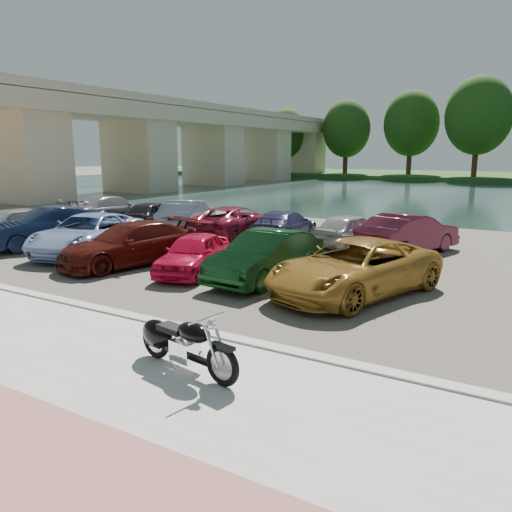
{
  "coord_description": "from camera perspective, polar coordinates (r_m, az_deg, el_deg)",
  "views": [
    {
      "loc": [
        5.82,
        -5.7,
        3.67
      ],
      "look_at": [
        -0.44,
        4.94,
        1.1
      ],
      "focal_mm": 35.0,
      "sensor_mm": 36.0,
      "label": 1
    }
  ],
  "objects": [
    {
      "name": "car_4",
      "position": [
        15.3,
        -7.13,
        0.3
      ],
      "size": [
        2.33,
        3.85,
        1.23
      ],
      "primitive_type": "imported",
      "rotation": [
        0.0,
        0.0,
        0.26
      ],
      "color": "red",
      "rests_on": "parking_lot"
    },
    {
      "name": "parking_lot",
      "position": [
        18.06,
        11.04,
        -0.11
      ],
      "size": [
        60.0,
        18.0,
        0.04
      ],
      "primitive_type": "cube",
      "color": "#444037",
      "rests_on": "ground"
    },
    {
      "name": "car_6",
      "position": [
        13.08,
        11.22,
        -1.34
      ],
      "size": [
        3.9,
        5.64,
        1.43
      ],
      "primitive_type": "imported",
      "rotation": [
        0.0,
        0.0,
        -0.33
      ],
      "color": "#A37325",
      "rests_on": "parking_lot"
    },
    {
      "name": "car_7",
      "position": [
        26.73,
        -16.46,
        5.09
      ],
      "size": [
        2.46,
        5.27,
        1.49
      ],
      "primitive_type": "imported",
      "rotation": [
        0.0,
        0.0,
        3.22
      ],
      "color": "gray",
      "rests_on": "parking_lot"
    },
    {
      "name": "promenade",
      "position": [
        8.31,
        -19.13,
        -14.76
      ],
      "size": [
        60.0,
        6.0,
        0.1
      ],
      "primitive_type": "cube",
      "color": "#A8A59E",
      "rests_on": "ground"
    },
    {
      "name": "far_bank",
      "position": [
        77.99,
        26.47,
        8.09
      ],
      "size": [
        120.0,
        24.0,
        0.6
      ],
      "primitive_type": "cube",
      "color": "#234B1B",
      "rests_on": "ground"
    },
    {
      "name": "car_9",
      "position": [
        23.29,
        -7.83,
        4.56
      ],
      "size": [
        3.09,
        4.81,
        1.5
      ],
      "primitive_type": "imported",
      "rotation": [
        0.0,
        0.0,
        3.5
      ],
      "color": "slate",
      "rests_on": "parking_lot"
    },
    {
      "name": "car_13",
      "position": [
        18.97,
        17.01,
        2.47
      ],
      "size": [
        3.02,
        4.72,
        1.47
      ],
      "primitive_type": "imported",
      "rotation": [
        0.0,
        0.0,
        2.78
      ],
      "color": "#4D1425",
      "rests_on": "parking_lot"
    },
    {
      "name": "bridge",
      "position": [
        57.71,
        -5.55,
        13.56
      ],
      "size": [
        7.0,
        56.0,
        8.55
      ],
      "color": "tan",
      "rests_on": "ground"
    },
    {
      "name": "river",
      "position": [
        46.21,
        23.31,
        6.27
      ],
      "size": [
        120.0,
        40.0,
        0.0
      ],
      "primitive_type": "cube",
      "color": "#1A2E2D",
      "rests_on": "ground"
    },
    {
      "name": "car_11",
      "position": [
        20.69,
        3.23,
        3.46
      ],
      "size": [
        2.38,
        4.64,
        1.29
      ],
      "primitive_type": "imported",
      "rotation": [
        0.0,
        0.0,
        3.27
      ],
      "color": "#28284E",
      "rests_on": "parking_lot"
    },
    {
      "name": "car_8",
      "position": [
        25.25,
        -11.74,
        4.74
      ],
      "size": [
        2.2,
        4.02,
        1.3
      ],
      "primitive_type": "imported",
      "rotation": [
        0.0,
        0.0,
        3.33
      ],
      "color": "black",
      "rests_on": "parking_lot"
    },
    {
      "name": "car_3",
      "position": [
        16.83,
        -14.17,
        1.35
      ],
      "size": [
        3.11,
        5.11,
        1.38
      ],
      "primitive_type": "imported",
      "rotation": [
        0.0,
        0.0,
        -0.26
      ],
      "color": "#4D110B",
      "rests_on": "parking_lot"
    },
    {
      "name": "car_2",
      "position": [
        19.15,
        -18.58,
        2.41
      ],
      "size": [
        3.58,
        5.59,
        1.43
      ],
      "primitive_type": "imported",
      "rotation": [
        0.0,
        0.0,
        0.25
      ],
      "color": "#97ACDB",
      "rests_on": "parking_lot"
    },
    {
      "name": "motorcycle",
      "position": [
        8.58,
        -8.86,
        -9.63
      ],
      "size": [
        2.31,
        0.83,
        1.05
      ],
      "rotation": [
        0.0,
        0.0,
        -0.18
      ],
      "color": "black",
      "rests_on": "promenade"
    },
    {
      "name": "car_5",
      "position": [
        14.31,
        1.18,
        -0.02
      ],
      "size": [
        1.79,
        4.39,
        1.42
      ],
      "primitive_type": "imported",
      "rotation": [
        0.0,
        0.0,
        -0.07
      ],
      "color": "#0E3414",
      "rests_on": "parking_lot"
    },
    {
      "name": "car_12",
      "position": [
        20.04,
        10.72,
        3.01
      ],
      "size": [
        2.31,
        4.04,
        1.3
      ],
      "primitive_type": "imported",
      "rotation": [
        0.0,
        0.0,
        2.92
      ],
      "color": "#A4A5A0",
      "rests_on": "parking_lot"
    },
    {
      "name": "car_1",
      "position": [
        21.0,
        -22.71,
        3.02
      ],
      "size": [
        3.02,
        4.93,
        1.54
      ],
      "primitive_type": "imported",
      "rotation": [
        0.0,
        0.0,
        -0.32
      ],
      "color": "#111D37",
      "rests_on": "parking_lot"
    },
    {
      "name": "kerb",
      "position": [
        10.3,
        -6.26,
        -8.77
      ],
      "size": [
        60.0,
        0.3,
        0.14
      ],
      "primitive_type": "cube",
      "color": "#A8A59E",
      "rests_on": "ground"
    },
    {
      "name": "car_0",
      "position": [
        23.19,
        -26.25,
        3.28
      ],
      "size": [
        2.01,
        4.21,
        1.39
      ],
      "primitive_type": "imported",
      "rotation": [
        0.0,
        0.0,
        -0.09
      ],
      "color": "#9A9FA5",
      "rests_on": "parking_lot"
    },
    {
      "name": "ground",
      "position": [
        8.94,
        -14.13,
        -12.87
      ],
      "size": [
        200.0,
        200.0,
        0.0
      ],
      "primitive_type": "plane",
      "color": "#595447",
      "rests_on": "ground"
    },
    {
      "name": "car_10",
      "position": [
        22.0,
        -2.38,
        4.01
      ],
      "size": [
        2.21,
        4.78,
        1.33
      ],
      "primitive_type": "imported",
      "rotation": [
        0.0,
        0.0,
        3.14
      ],
      "color": "maroon",
      "rests_on": "parking_lot"
    }
  ]
}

